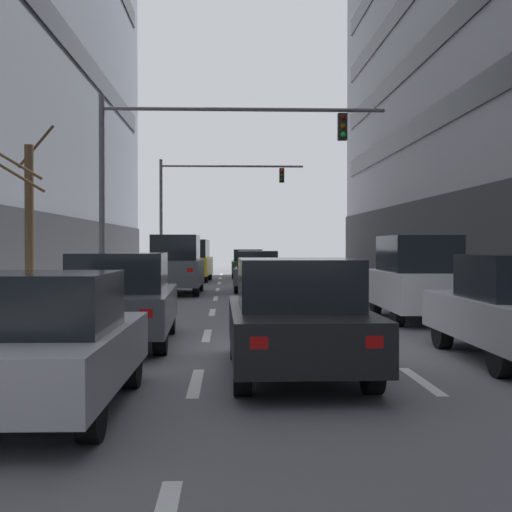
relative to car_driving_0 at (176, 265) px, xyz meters
name	(u,v)px	position (x,y,z in m)	size (l,w,h in m)	color
ground_plane	(290,349)	(3.08, -14.44, -1.11)	(120.00, 120.00, 0.00)	slate
lane_stripe_l1_s3	(196,382)	(1.54, -17.44, -1.11)	(0.16, 2.00, 0.01)	silver
lane_stripe_l1_s4	(207,335)	(1.54, -12.44, -1.11)	(0.16, 2.00, 0.01)	silver
lane_stripe_l1_s5	(212,312)	(1.54, -7.44, -1.11)	(0.16, 2.00, 0.01)	silver
lane_stripe_l1_s6	(216,298)	(1.54, -2.44, -1.11)	(0.16, 2.00, 0.01)	silver
lane_stripe_l1_s7	(218,289)	(1.54, 2.56, -1.11)	(0.16, 2.00, 0.01)	silver
lane_stripe_l1_s8	(219,283)	(1.54, 7.56, -1.11)	(0.16, 2.00, 0.01)	silver
lane_stripe_l1_s9	(220,278)	(1.54, 12.56, -1.11)	(0.16, 2.00, 0.01)	silver
lane_stripe_l1_s10	(221,274)	(1.54, 17.56, -1.11)	(0.16, 2.00, 0.01)	silver
lane_stripe_l2_s3	(421,381)	(4.62, -17.44, -1.11)	(0.16, 2.00, 0.01)	silver
lane_stripe_l2_s4	(356,335)	(4.62, -12.44, -1.11)	(0.16, 2.00, 0.01)	silver
lane_stripe_l2_s5	(323,312)	(4.62, -7.44, -1.11)	(0.16, 2.00, 0.01)	silver
lane_stripe_l2_s6	(304,298)	(4.62, -2.44, -1.11)	(0.16, 2.00, 0.01)	silver
lane_stripe_l2_s7	(291,289)	(4.62, 2.56, -1.11)	(0.16, 2.00, 0.01)	silver
lane_stripe_l2_s8	(282,283)	(4.62, 7.56, -1.11)	(0.16, 2.00, 0.01)	silver
lane_stripe_l2_s9	(275,278)	(4.62, 12.56, -1.11)	(0.16, 2.00, 0.01)	silver
lane_stripe_l2_s10	(270,274)	(4.62, 17.56, -1.11)	(0.16, 2.00, 0.01)	silver
car_driving_0	(176,265)	(0.00, 0.00, 0.00)	(1.98, 4.64, 2.23)	black
taxi_driving_1	(192,261)	(0.13, 9.06, -0.05)	(2.05, 4.47, 2.30)	black
car_driving_2	(296,318)	(2.95, -16.95, -0.29)	(1.91, 4.47, 1.67)	black
car_driving_3	(120,299)	(-0.04, -13.68, -0.27)	(2.04, 4.62, 1.71)	black
car_driving_4	(258,271)	(3.16, 1.34, -0.31)	(2.01, 4.40, 1.62)	black
car_driving_5	(248,264)	(3.06, 12.74, -0.32)	(1.80, 4.28, 1.60)	black
car_driving_6	(45,343)	(-0.06, -19.06, -0.34)	(1.79, 4.18, 1.56)	black
car_parked_2	(417,278)	(6.64, -9.72, -0.07)	(1.87, 4.34, 2.09)	black
traffic_signal_0	(189,157)	(0.77, -4.84, 3.48)	(8.91, 0.35, 6.38)	#4C4C51
traffic_signal_1	(203,195)	(0.51, 14.53, 3.67)	(8.39, 0.35, 6.70)	#4C4C51
street_tree_0	(28,223)	(-2.81, -9.86, 1.28)	(1.70, 1.59, 4.67)	#4C3823
pedestrian_0	(425,267)	(9.17, -1.37, -0.06)	(0.34, 0.48, 1.58)	black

